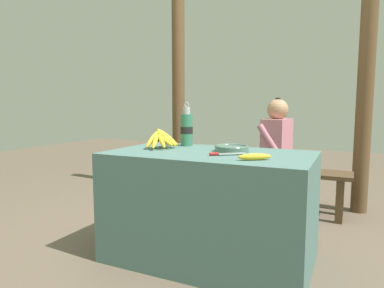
{
  "coord_description": "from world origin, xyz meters",
  "views": [
    {
      "loc": [
        0.81,
        -1.99,
        1.0
      ],
      "look_at": [
        -0.15,
        0.05,
        0.74
      ],
      "focal_mm": 32.0,
      "sensor_mm": 36.0,
      "label": 1
    }
  ],
  "objects_px": {
    "banana_bunch_ripe": "(162,139)",
    "support_post_near": "(178,85)",
    "knife": "(222,154)",
    "seated_vendor": "(272,147)",
    "serving_bowl": "(232,148)",
    "banana_bunch_green": "(208,157)",
    "water_bottle": "(187,129)",
    "wooden_bench": "(251,173)",
    "loose_banana_front": "(255,157)",
    "support_post_far": "(366,80)"
  },
  "relations": [
    {
      "from": "banana_bunch_ripe",
      "to": "knife",
      "type": "distance_m",
      "value": 0.52
    },
    {
      "from": "knife",
      "to": "seated_vendor",
      "type": "relative_size",
      "value": 0.18
    },
    {
      "from": "loose_banana_front",
      "to": "knife",
      "type": "relative_size",
      "value": 0.94
    },
    {
      "from": "banana_bunch_ripe",
      "to": "serving_bowl",
      "type": "distance_m",
      "value": 0.49
    },
    {
      "from": "knife",
      "to": "seated_vendor",
      "type": "xyz_separation_m",
      "value": [
        0.02,
        1.28,
        -0.1
      ]
    },
    {
      "from": "wooden_bench",
      "to": "support_post_far",
      "type": "relative_size",
      "value": 0.74
    },
    {
      "from": "water_bottle",
      "to": "knife",
      "type": "bearing_deg",
      "value": -40.11
    },
    {
      "from": "loose_banana_front",
      "to": "wooden_bench",
      "type": "distance_m",
      "value": 1.5
    },
    {
      "from": "serving_bowl",
      "to": "banana_bunch_green",
      "type": "distance_m",
      "value": 1.31
    },
    {
      "from": "serving_bowl",
      "to": "seated_vendor",
      "type": "bearing_deg",
      "value": 88.63
    },
    {
      "from": "banana_bunch_ripe",
      "to": "seated_vendor",
      "type": "height_order",
      "value": "seated_vendor"
    },
    {
      "from": "banana_bunch_green",
      "to": "support_post_far",
      "type": "distance_m",
      "value": 1.64
    },
    {
      "from": "seated_vendor",
      "to": "knife",
      "type": "bearing_deg",
      "value": 96.15
    },
    {
      "from": "serving_bowl",
      "to": "wooden_bench",
      "type": "relative_size",
      "value": 0.12
    },
    {
      "from": "seated_vendor",
      "to": "support_post_far",
      "type": "relative_size",
      "value": 0.44
    },
    {
      "from": "loose_banana_front",
      "to": "water_bottle",
      "type": "bearing_deg",
      "value": 145.44
    },
    {
      "from": "wooden_bench",
      "to": "support_post_far",
      "type": "xyz_separation_m",
      "value": [
        0.96,
        0.31,
        0.88
      ]
    },
    {
      "from": "knife",
      "to": "support_post_far",
      "type": "bearing_deg",
      "value": 26.26
    },
    {
      "from": "serving_bowl",
      "to": "water_bottle",
      "type": "distance_m",
      "value": 0.44
    },
    {
      "from": "knife",
      "to": "support_post_far",
      "type": "xyz_separation_m",
      "value": [
        0.78,
        1.62,
        0.51
      ]
    },
    {
      "from": "water_bottle",
      "to": "loose_banana_front",
      "type": "bearing_deg",
      "value": -34.56
    },
    {
      "from": "wooden_bench",
      "to": "water_bottle",
      "type": "bearing_deg",
      "value": -103.07
    },
    {
      "from": "serving_bowl",
      "to": "banana_bunch_green",
      "type": "relative_size",
      "value": 0.86
    },
    {
      "from": "loose_banana_front",
      "to": "support_post_near",
      "type": "bearing_deg",
      "value": 128.43
    },
    {
      "from": "banana_bunch_ripe",
      "to": "support_post_near",
      "type": "relative_size",
      "value": 0.13
    },
    {
      "from": "water_bottle",
      "to": "support_post_far",
      "type": "xyz_separation_m",
      "value": [
        1.18,
        1.28,
        0.4
      ]
    },
    {
      "from": "serving_bowl",
      "to": "water_bottle",
      "type": "xyz_separation_m",
      "value": [
        -0.4,
        0.15,
        0.1
      ]
    },
    {
      "from": "knife",
      "to": "support_post_far",
      "type": "relative_size",
      "value": 0.08
    },
    {
      "from": "banana_bunch_ripe",
      "to": "serving_bowl",
      "type": "xyz_separation_m",
      "value": [
        0.49,
        0.05,
        -0.04
      ]
    },
    {
      "from": "wooden_bench",
      "to": "support_post_near",
      "type": "bearing_deg",
      "value": 161.89
    },
    {
      "from": "loose_banana_front",
      "to": "banana_bunch_green",
      "type": "relative_size",
      "value": 0.7
    },
    {
      "from": "serving_bowl",
      "to": "support_post_near",
      "type": "bearing_deg",
      "value": 128.33
    },
    {
      "from": "banana_bunch_ripe",
      "to": "support_post_near",
      "type": "distance_m",
      "value": 1.67
    },
    {
      "from": "loose_banana_front",
      "to": "banana_bunch_green",
      "type": "distance_m",
      "value": 1.66
    },
    {
      "from": "banana_bunch_green",
      "to": "seated_vendor",
      "type": "bearing_deg",
      "value": -2.55
    },
    {
      "from": "wooden_bench",
      "to": "banana_bunch_green",
      "type": "bearing_deg",
      "value": 179.64
    },
    {
      "from": "banana_bunch_ripe",
      "to": "loose_banana_front",
      "type": "bearing_deg",
      "value": -17.88
    },
    {
      "from": "water_bottle",
      "to": "knife",
      "type": "distance_m",
      "value": 0.54
    },
    {
      "from": "banana_bunch_ripe",
      "to": "banana_bunch_green",
      "type": "height_order",
      "value": "banana_bunch_ripe"
    },
    {
      "from": "serving_bowl",
      "to": "wooden_bench",
      "type": "bearing_deg",
      "value": 98.78
    },
    {
      "from": "wooden_bench",
      "to": "seated_vendor",
      "type": "height_order",
      "value": "seated_vendor"
    },
    {
      "from": "water_bottle",
      "to": "support_post_near",
      "type": "distance_m",
      "value": 1.53
    },
    {
      "from": "loose_banana_front",
      "to": "support_post_far",
      "type": "xyz_separation_m",
      "value": [
        0.56,
        1.71,
        0.5
      ]
    },
    {
      "from": "banana_bunch_ripe",
      "to": "water_bottle",
      "type": "height_order",
      "value": "water_bottle"
    },
    {
      "from": "support_post_far",
      "to": "serving_bowl",
      "type": "bearing_deg",
      "value": -118.78
    },
    {
      "from": "support_post_near",
      "to": "serving_bowl",
      "type": "bearing_deg",
      "value": -51.67
    },
    {
      "from": "banana_bunch_ripe",
      "to": "seated_vendor",
      "type": "distance_m",
      "value": 1.26
    },
    {
      "from": "knife",
      "to": "support_post_near",
      "type": "relative_size",
      "value": 0.08
    },
    {
      "from": "support_post_far",
      "to": "seated_vendor",
      "type": "bearing_deg",
      "value": -155.9
    },
    {
      "from": "knife",
      "to": "seated_vendor",
      "type": "height_order",
      "value": "seated_vendor"
    }
  ]
}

